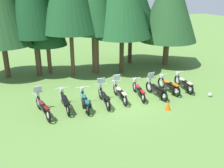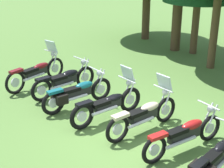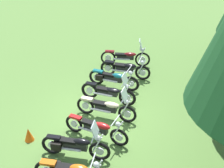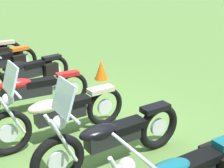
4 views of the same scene
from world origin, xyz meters
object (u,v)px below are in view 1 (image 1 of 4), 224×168
motorcycle_0 (43,106)px  motorcycle_1 (65,101)px  motorcycle_4 (120,92)px  motorcycle_2 (85,101)px  dropped_helmet (210,95)px  motorcycle_7 (169,85)px  traffic_cone (168,106)px  pine_tree_2 (45,10)px  motorcycle_6 (157,90)px  motorcycle_8 (184,83)px  pine_tree_7 (170,1)px  motorcycle_5 (139,90)px  motorcycle_3 (104,97)px

motorcycle_0 → motorcycle_1: (1.20, 0.24, -0.02)m
motorcycle_0 → motorcycle_4: motorcycle_0 is taller
motorcycle_2 → dropped_helmet: bearing=-93.2°
motorcycle_1 → motorcycle_4: size_ratio=1.01×
motorcycle_7 → traffic_cone: (-1.41, -2.07, -0.23)m
motorcycle_2 → pine_tree_2: size_ratio=0.32×
motorcycle_7 → traffic_cone: size_ratio=4.63×
pine_tree_2 → motorcycle_4: bearing=-65.3°
motorcycle_0 → motorcycle_6: size_ratio=1.09×
motorcycle_1 → motorcycle_6: motorcycle_6 is taller
motorcycle_6 → motorcycle_1: bearing=82.1°
motorcycle_7 → pine_tree_2: (-6.29, 6.61, 4.21)m
motorcycle_1 → motorcycle_8: 7.66m
motorcycle_4 → dropped_helmet: bearing=-102.7°
pine_tree_2 → pine_tree_7: size_ratio=0.87×
motorcycle_7 → dropped_helmet: 2.48m
motorcycle_1 → dropped_helmet: motorcycle_1 is taller
motorcycle_1 → motorcycle_4: 3.24m
motorcycle_0 → motorcycle_5: 5.66m
motorcycle_5 → motorcycle_8: 3.21m
pine_tree_2 → motorcycle_0: bearing=-102.0°
pine_tree_2 → pine_tree_7: pine_tree_7 is taller
motorcycle_7 → dropped_helmet: (1.94, -1.50, -0.34)m
motorcycle_3 → motorcycle_4: bearing=-73.2°
motorcycle_1 → motorcycle_8: motorcycle_1 is taller
motorcycle_1 → motorcycle_5: 4.46m
traffic_cone → motorcycle_4: bearing=130.9°
motorcycle_7 → motorcycle_0: bearing=86.9°
motorcycle_4 → pine_tree_2: pine_tree_2 is taller
motorcycle_1 → motorcycle_6: size_ratio=1.06×
motorcycle_3 → motorcycle_7: size_ratio=1.04×
motorcycle_3 → motorcycle_4: 1.09m
motorcycle_2 → motorcycle_6: size_ratio=1.03×
motorcycle_5 → pine_tree_2: size_ratio=0.32×
motorcycle_3 → motorcycle_5: 2.29m
motorcycle_6 → motorcycle_7: bearing=-78.4°
motorcycle_8 → motorcycle_3: bearing=97.9°
motorcycle_2 → motorcycle_0: bearing=93.8°
motorcycle_0 → motorcycle_6: motorcycle_0 is taller
pine_tree_2 → motorcycle_8: bearing=-41.6°
motorcycle_1 → pine_tree_2: (0.24, 6.55, 4.22)m
motorcycle_8 → traffic_cone: 3.30m
motorcycle_0 → pine_tree_2: size_ratio=0.33×
motorcycle_5 → pine_tree_2: bearing=42.9°
motorcycle_6 → traffic_cone: motorcycle_6 is taller
motorcycle_7 → traffic_cone: motorcycle_7 is taller
motorcycle_0 → pine_tree_7: (10.94, 5.59, 4.69)m
motorcycle_8 → traffic_cone: (-2.54, -2.09, -0.21)m
motorcycle_3 → pine_tree_7: bearing=-48.9°
motorcycle_0 → pine_tree_7: pine_tree_7 is taller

